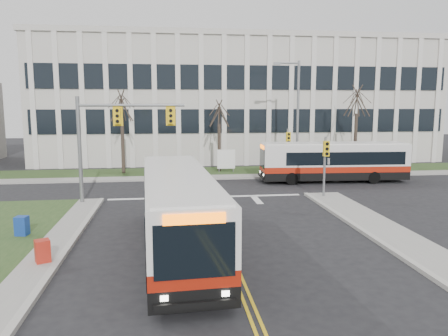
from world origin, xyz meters
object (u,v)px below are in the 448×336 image
at_px(streetlight, 296,111).
at_px(directory_sign, 226,159).
at_px(newspaper_box_red, 43,253).
at_px(bus_cross, 334,163).
at_px(bus_main, 178,213).
at_px(newspaper_box_blue, 22,227).

height_order(streetlight, directory_sign, streetlight).
bearing_deg(newspaper_box_red, bus_cross, 17.86).
distance_m(directory_sign, bus_cross, 8.96).
height_order(directory_sign, bus_cross, bus_cross).
xyz_separation_m(bus_main, bus_cross, (11.85, 14.26, -0.10)).
relative_size(bus_main, newspaper_box_red, 12.13).
bearing_deg(bus_cross, directory_sign, -120.99).
bearing_deg(newspaper_box_blue, bus_main, -11.83).
height_order(bus_cross, newspaper_box_red, bus_cross).
xyz_separation_m(streetlight, bus_main, (-9.95, -17.95, -3.66)).
bearing_deg(bus_main, streetlight, 57.89).
height_order(streetlight, newspaper_box_blue, streetlight).
distance_m(bus_main, newspaper_box_blue, 7.29).
relative_size(directory_sign, bus_main, 0.17).
distance_m(streetlight, directory_sign, 6.96).
bearing_deg(newspaper_box_red, directory_sign, 40.89).
distance_m(bus_cross, newspaper_box_blue, 21.93).
distance_m(newspaper_box_blue, newspaper_box_red, 4.01).
xyz_separation_m(streetlight, newspaper_box_blue, (-16.66, -15.32, -4.72)).
relative_size(newspaper_box_blue, newspaper_box_red, 1.00).
height_order(newspaper_box_blue, newspaper_box_red, same).
relative_size(bus_cross, newspaper_box_red, 11.33).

